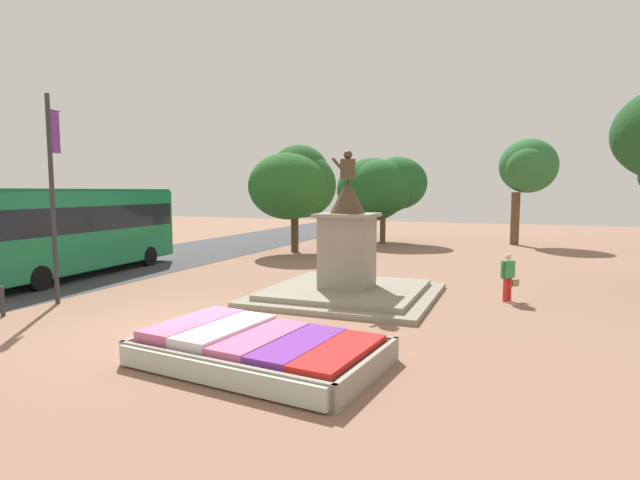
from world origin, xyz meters
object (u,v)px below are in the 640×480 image
Objects in this scene: city_bus at (72,227)px; kerb_bollard_mid_a at (2,300)px; statue_monument at (347,267)px; pedestrian_with_handbag at (508,275)px; banner_pole at (53,195)px; flower_planter at (256,349)px.

city_bus is 12.13× the size of kerb_bollard_mid_a.
pedestrian_with_handbag is at bearing 14.22° from statue_monument.
banner_pole is 0.61× the size of city_bus.
statue_monument is (-0.28, 6.77, 0.71)m from flower_planter.
statue_monument is 3.68× the size of pedestrian_with_handbag.
city_bus is 6.99m from kerb_bollard_mid_a.
flower_planter is 3.38× the size of pedestrian_with_handbag.
statue_monument is at bearing 1.25° from city_bus.
statue_monument is at bearing 92.36° from flower_planter.
banner_pole is at bearing -157.21° from pedestrian_with_handbag.
kerb_bollard_mid_a is at bearing -92.54° from banner_pole.
statue_monument reaches higher than pedestrian_with_handbag.
statue_monument reaches higher than kerb_bollard_mid_a.
kerb_bollard_mid_a is (-8.24, -6.02, -0.55)m from statue_monument.
pedestrian_with_handbag is 1.78× the size of kerb_bollard_mid_a.
pedestrian_with_handbag is (5.00, 1.27, -0.14)m from statue_monument.
banner_pole reaches higher than city_bus.
city_bus is 6.82× the size of pedestrian_with_handbag.
flower_planter is at bearing -28.22° from city_bus.
pedestrian_with_handbag is at bearing 5.18° from city_bus.
kerb_bollard_mid_a is (-8.52, 0.75, 0.16)m from flower_planter.
banner_pole is at bearing 163.46° from flower_planter.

